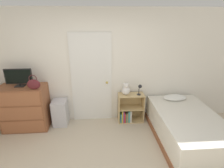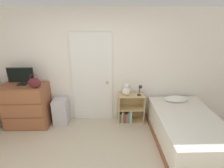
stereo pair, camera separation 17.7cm
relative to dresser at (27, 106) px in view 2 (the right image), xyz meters
The scene contains 10 objects.
wall_back 1.72m from the dresser, 11.59° to the left, with size 10.00×0.06×2.55m.
door_closed 1.57m from the dresser, ahead, with size 0.91×0.09×2.06m.
dresser is the anchor object (origin of this frame).
tv 0.69m from the dresser, 131.42° to the left, with size 0.55×0.16×0.38m.
handbag 0.71m from the dresser, 27.33° to the right, with size 0.26×0.10×0.30m.
storage_bin 0.75m from the dresser, ahead, with size 0.32×0.36×0.59m.
bookshelf 2.32m from the dresser, ahead, with size 0.59×0.30×0.69m.
teddy_bear 2.25m from the dresser, ahead, with size 0.19×0.19×0.28m.
desk_lamp 2.56m from the dresser, ahead, with size 0.10×0.10×0.25m.
bed 3.42m from the dresser, 11.56° to the right, with size 1.17×1.90×0.69m.
Camera 2 is at (0.32, -1.82, 2.32)m, focal length 28.00 mm.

